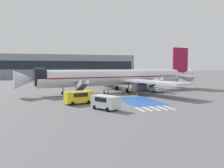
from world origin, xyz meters
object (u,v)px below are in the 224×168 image
object	(u,v)px
boarding_stairs_forward	(82,92)
ground_crew_3	(104,91)
boarding_stairs_aft	(155,88)
traffic_cone_0	(137,94)
fuel_tanker	(115,79)
service_van_2	(79,96)
terminal_building	(63,66)
ground_crew_1	(123,91)
airliner	(119,77)
service_van_0	(105,101)
ground_crew_0	(129,90)
ground_crew_2	(108,90)

from	to	relation	value
boarding_stairs_forward	ground_crew_3	distance (m)	4.80
boarding_stairs_aft	traffic_cone_0	xyz separation A→B (m)	(-6.31, -4.13, -0.66)
traffic_cone_0	ground_crew_3	bearing A→B (deg)	175.13
boarding_stairs_forward	fuel_tanker	xyz separation A→B (m)	(15.98, 29.67, 0.88)
service_van_2	terminal_building	world-z (taller)	terminal_building
ground_crew_1	ground_crew_3	size ratio (longest dim) A/B	0.96
airliner	boarding_stairs_forward	bearing A→B (deg)	112.09
service_van_0	ground_crew_3	xyz separation A→B (m)	(3.39, 14.89, -0.26)
boarding_stairs_forward	ground_crew_1	xyz separation A→B (m)	(9.09, 0.02, -0.02)
airliner	fuel_tanker	xyz separation A→B (m)	(5.99, 23.18, -1.72)
airliner	boarding_stairs_forward	world-z (taller)	airliner
ground_crew_1	ground_crew_3	world-z (taller)	ground_crew_3
service_van_2	airliner	bearing A→B (deg)	-52.33
boarding_stairs_aft	traffic_cone_0	world-z (taller)	boarding_stairs_aft
ground_crew_3	terminal_building	xyz separation A→B (m)	(-4.55, 83.02, 5.53)
boarding_stairs_aft	ground_crew_1	xyz separation A→B (m)	(-9.36, -3.55, -0.05)
boarding_stairs_forward	ground_crew_0	world-z (taller)	boarding_stairs_forward
boarding_stairs_aft	ground_crew_1	distance (m)	10.01
traffic_cone_0	boarding_stairs_aft	bearing A→B (deg)	33.20
airliner	ground_crew_0	world-z (taller)	airliner
boarding_stairs_forward	terminal_building	size ratio (longest dim) A/B	0.07
ground_crew_2	boarding_stairs_aft	bearing A→B (deg)	-81.29
service_van_2	ground_crew_3	size ratio (longest dim) A/B	2.89
service_van_0	airliner	bearing A→B (deg)	-143.66
ground_crew_0	ground_crew_3	xyz separation A→B (m)	(-5.95, -0.58, 0.05)
service_van_2	traffic_cone_0	world-z (taller)	service_van_2
ground_crew_2	service_van_0	bearing A→B (deg)	168.57
fuel_tanker	ground_crew_0	xyz separation A→B (m)	(-5.22, -29.03, -0.91)
boarding_stairs_forward	boarding_stairs_aft	size ratio (longest dim) A/B	1.00
ground_crew_1	terminal_building	world-z (taller)	terminal_building
ground_crew_1	service_van_0	bearing A→B (deg)	18.98
airliner	ground_crew_3	world-z (taller)	airliner
fuel_tanker	ground_crew_0	world-z (taller)	fuel_tanker
fuel_tanker	ground_crew_1	xyz separation A→B (m)	(-6.89, -29.65, -0.90)
ground_crew_0	terminal_building	xyz separation A→B (m)	(-10.50, 82.44, 5.58)
boarding_stairs_forward	service_van_2	bearing A→B (deg)	-111.97
service_van_0	traffic_cone_0	distance (m)	17.87
ground_crew_0	ground_crew_2	distance (m)	4.90
ground_crew_3	terminal_building	size ratio (longest dim) A/B	0.02
boarding_stairs_forward	ground_crew_0	size ratio (longest dim) A/B	3.41
airliner	traffic_cone_0	distance (m)	8.06
airliner	ground_crew_2	xyz separation A→B (m)	(-3.73, -3.91, -2.64)
boarding_stairs_forward	service_van_0	size ratio (longest dim) A/B	1.19
ground_crew_2	terminal_building	bearing A→B (deg)	8.35
airliner	ground_crew_3	bearing A→B (deg)	130.23
ground_crew_0	traffic_cone_0	bearing A→B (deg)	-15.78
airliner	ground_crew_0	bearing A→B (deg)	176.58
boarding_stairs_forward	service_van_2	xyz separation A→B (m)	(-1.74, -8.92, 0.32)
ground_crew_3	terminal_building	world-z (taller)	terminal_building
service_van_0	ground_crew_3	size ratio (longest dim) A/B	2.73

